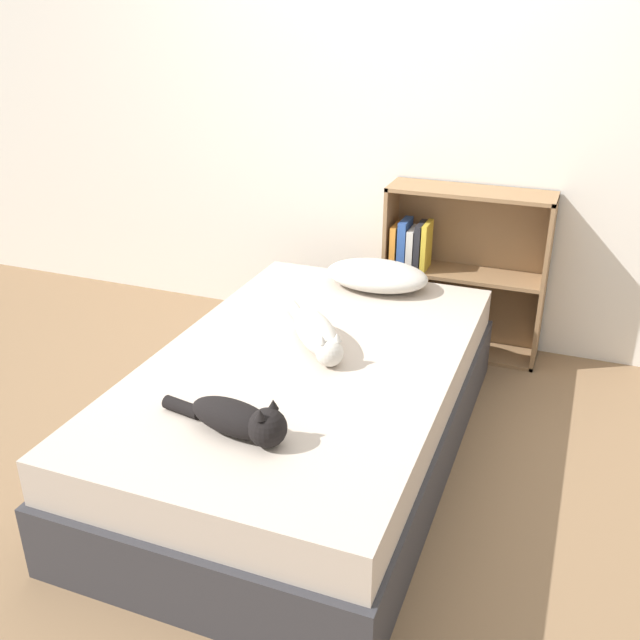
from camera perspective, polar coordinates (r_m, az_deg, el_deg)
ground_plane at (r=3.11m, az=-1.03°, el=-10.50°), size 8.00×8.00×0.00m
wall_back at (r=3.88m, az=6.82°, el=16.53°), size 8.00×0.06×2.50m
bed at (r=2.99m, az=-1.06°, el=-6.95°), size 1.21×2.02×0.46m
pillow at (r=3.53m, az=4.57°, el=3.58°), size 0.51×0.33×0.13m
cat_light at (r=2.92m, az=-0.26°, el=-1.09°), size 0.45×0.52×0.14m
cat_dark at (r=2.38m, az=-6.37°, el=-7.94°), size 0.50×0.19×0.15m
bookshelf at (r=3.87m, az=10.97°, el=4.22°), size 0.84×0.26×0.90m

